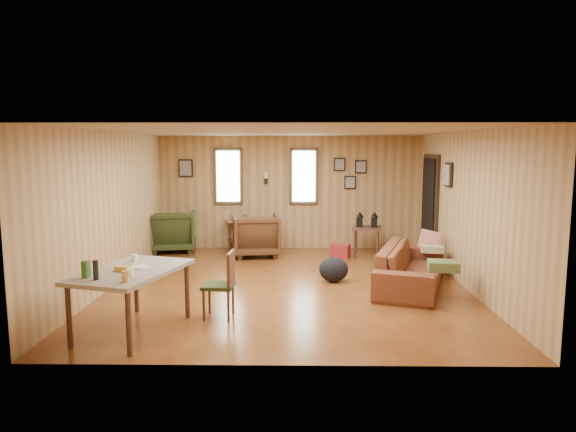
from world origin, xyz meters
The scene contains 11 objects.
room centered at (0.17, 0.27, 1.21)m, with size 5.54×6.04×2.44m.
sofa centered at (1.92, -0.07, 0.43)m, with size 2.20×0.64×0.86m, color brown.
recliner_brown centered at (-0.66, 2.18, 0.46)m, with size 0.89×0.84×0.92m, color #472915.
recliner_green centered at (-2.43, 2.62, 0.47)m, with size 0.91×0.86×0.94m, color #2D3719.
end_table centered at (-1.06, 2.91, 0.42)m, with size 0.69×0.65×0.75m.
side_table centered at (1.55, 2.24, 0.61)m, with size 0.65×0.65×0.89m.
cooler centered at (1.01, 2.08, 0.13)m, with size 0.43×0.36×0.26m.
backpack centered at (0.74, 0.21, 0.20)m, with size 0.48×0.36×0.41m.
sofa_pillows centered at (2.33, 0.01, 0.51)m, with size 0.62×1.83×0.37m.
dining_table centered at (-1.80, -2.08, 0.68)m, with size 1.26×1.66×0.97m.
dining_chair centered at (-0.80, -1.54, 0.48)m, with size 0.41×0.41×0.86m.
Camera 1 is at (0.11, -7.89, 2.18)m, focal length 32.00 mm.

